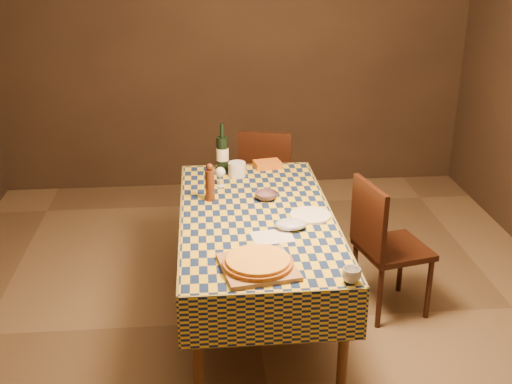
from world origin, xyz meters
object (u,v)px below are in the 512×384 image
(pizza, at_px, (258,262))
(white_plate, at_px, (311,215))
(chair_right, at_px, (383,241))
(bowl, at_px, (266,196))
(wine_bottle, at_px, (222,153))
(chair_far, at_px, (266,176))
(dining_table, at_px, (257,226))
(cutting_board, at_px, (258,267))

(pizza, bearing_deg, white_plate, 58.52)
(chair_right, bearing_deg, bowl, 166.57)
(wine_bottle, distance_m, white_plate, 1.00)
(white_plate, relative_size, chair_far, 0.27)
(pizza, bearing_deg, dining_table, 85.33)
(cutting_board, bearing_deg, white_plate, 58.52)
(pizza, xyz_separation_m, chair_far, (0.25, 1.97, -0.29))
(cutting_board, xyz_separation_m, pizza, (-0.00, 0.00, 0.03))
(chair_far, bearing_deg, cutting_board, -97.26)
(pizza, height_order, chair_right, chair_right)
(cutting_board, distance_m, wine_bottle, 1.49)
(cutting_board, relative_size, pizza, 0.95)
(wine_bottle, xyz_separation_m, white_plate, (0.50, -0.86, -0.13))
(pizza, relative_size, bowl, 2.64)
(dining_table, distance_m, chair_right, 0.85)
(chair_right, bearing_deg, dining_table, -175.79)
(pizza, xyz_separation_m, chair_right, (0.88, 0.74, -0.29))
(pizza, height_order, white_plate, pizza)
(dining_table, bearing_deg, chair_right, 4.21)
(dining_table, xyz_separation_m, cutting_board, (-0.06, -0.68, 0.09))
(pizza, bearing_deg, bowl, 81.38)
(bowl, relative_size, white_plate, 0.59)
(white_plate, relative_size, chair_right, 0.27)
(bowl, height_order, wine_bottle, wine_bottle)
(dining_table, bearing_deg, pizza, -94.67)
(white_plate, bearing_deg, cutting_board, -121.48)
(cutting_board, relative_size, white_plate, 1.47)
(white_plate, bearing_deg, bowl, 129.47)
(dining_table, height_order, white_plate, white_plate)
(bowl, height_order, white_plate, bowl)
(chair_right, bearing_deg, pizza, -140.16)
(bowl, xyz_separation_m, wine_bottle, (-0.26, 0.56, 0.11))
(dining_table, height_order, wine_bottle, wine_bottle)
(bowl, height_order, chair_far, chair_far)
(cutting_board, height_order, pizza, pizza)
(dining_table, relative_size, chair_right, 1.98)
(dining_table, distance_m, pizza, 0.69)
(pizza, relative_size, chair_far, 0.42)
(cutting_board, xyz_separation_m, bowl, (0.14, 0.91, 0.01))
(pizza, xyz_separation_m, white_plate, (0.38, 0.62, -0.03))
(cutting_board, xyz_separation_m, wine_bottle, (-0.12, 1.48, 0.12))
(wine_bottle, relative_size, chair_right, 0.38)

